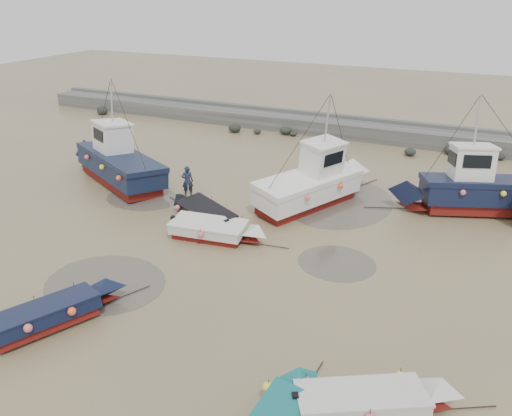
{
  "coord_description": "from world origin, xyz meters",
  "views": [
    {
      "loc": [
        9.21,
        -16.79,
        11.26
      ],
      "look_at": [
        0.12,
        3.2,
        1.4
      ],
      "focal_mm": 35.0,
      "sensor_mm": 36.0,
      "label": 1
    }
  ],
  "objects_px": {
    "cabin_boat_0": "(114,161)",
    "person": "(188,196)",
    "dinghy_1": "(54,311)",
    "dinghy_3": "(374,401)",
    "cabin_boat_1": "(315,181)",
    "dinghy_5": "(216,228)",
    "cabin_boat_2": "(474,188)",
    "dinghy_4": "(203,210)"
  },
  "relations": [
    {
      "from": "dinghy_1",
      "to": "dinghy_5",
      "type": "xyz_separation_m",
      "value": [
        2.1,
        8.23,
        0.0
      ]
    },
    {
      "from": "cabin_boat_2",
      "to": "dinghy_5",
      "type": "bearing_deg",
      "value": 107.66
    },
    {
      "from": "dinghy_1",
      "to": "cabin_boat_2",
      "type": "distance_m",
      "value": 21.26
    },
    {
      "from": "dinghy_5",
      "to": "cabin_boat_2",
      "type": "distance_m",
      "value": 13.92
    },
    {
      "from": "dinghy_4",
      "to": "cabin_boat_0",
      "type": "bearing_deg",
      "value": 99.68
    },
    {
      "from": "cabin_boat_0",
      "to": "person",
      "type": "height_order",
      "value": "cabin_boat_0"
    },
    {
      "from": "dinghy_1",
      "to": "dinghy_4",
      "type": "relative_size",
      "value": 1.03
    },
    {
      "from": "dinghy_5",
      "to": "cabin_boat_1",
      "type": "height_order",
      "value": "cabin_boat_1"
    },
    {
      "from": "dinghy_1",
      "to": "cabin_boat_1",
      "type": "xyz_separation_m",
      "value": [
        5.06,
        14.23,
        0.81
      ]
    },
    {
      "from": "dinghy_1",
      "to": "dinghy_3",
      "type": "xyz_separation_m",
      "value": [
        11.41,
        0.51,
        0.0
      ]
    },
    {
      "from": "dinghy_1",
      "to": "cabin_boat_2",
      "type": "height_order",
      "value": "cabin_boat_2"
    },
    {
      "from": "dinghy_5",
      "to": "cabin_boat_2",
      "type": "relative_size",
      "value": 0.63
    },
    {
      "from": "dinghy_1",
      "to": "dinghy_5",
      "type": "relative_size",
      "value": 0.98
    },
    {
      "from": "cabin_boat_2",
      "to": "dinghy_4",
      "type": "bearing_deg",
      "value": 98.77
    },
    {
      "from": "cabin_boat_1",
      "to": "person",
      "type": "xyz_separation_m",
      "value": [
        -7.02,
        -1.94,
        -1.36
      ]
    },
    {
      "from": "dinghy_3",
      "to": "dinghy_4",
      "type": "bearing_deg",
      "value": -159.47
    },
    {
      "from": "cabin_boat_0",
      "to": "cabin_boat_2",
      "type": "xyz_separation_m",
      "value": [
        20.45,
        4.2,
        0.04
      ]
    },
    {
      "from": "dinghy_1",
      "to": "cabin_boat_2",
      "type": "xyz_separation_m",
      "value": [
        13.11,
        16.72,
        0.82
      ]
    },
    {
      "from": "dinghy_5",
      "to": "cabin_boat_0",
      "type": "relative_size",
      "value": 0.59
    },
    {
      "from": "dinghy_3",
      "to": "person",
      "type": "bearing_deg",
      "value": -160.39
    },
    {
      "from": "dinghy_3",
      "to": "dinghy_5",
      "type": "relative_size",
      "value": 0.93
    },
    {
      "from": "dinghy_3",
      "to": "dinghy_4",
      "type": "xyz_separation_m",
      "value": [
        -10.9,
        9.3,
        -0.0
      ]
    },
    {
      "from": "cabin_boat_2",
      "to": "dinghy_1",
      "type": "bearing_deg",
      "value": 121.94
    },
    {
      "from": "dinghy_1",
      "to": "person",
      "type": "bearing_deg",
      "value": 125.56
    },
    {
      "from": "cabin_boat_1",
      "to": "person",
      "type": "bearing_deg",
      "value": -138.74
    },
    {
      "from": "cabin_boat_0",
      "to": "person",
      "type": "distance_m",
      "value": 5.55
    },
    {
      "from": "dinghy_3",
      "to": "cabin_boat_0",
      "type": "bearing_deg",
      "value": -151.65
    },
    {
      "from": "dinghy_1",
      "to": "cabin_boat_0",
      "type": "relative_size",
      "value": 0.58
    },
    {
      "from": "dinghy_3",
      "to": "cabin_boat_2",
      "type": "distance_m",
      "value": 16.32
    },
    {
      "from": "cabin_boat_0",
      "to": "dinghy_3",
      "type": "bearing_deg",
      "value": -95.52
    },
    {
      "from": "dinghy_4",
      "to": "dinghy_5",
      "type": "relative_size",
      "value": 0.95
    },
    {
      "from": "dinghy_5",
      "to": "cabin_boat_2",
      "type": "height_order",
      "value": "cabin_boat_2"
    },
    {
      "from": "dinghy_3",
      "to": "cabin_boat_1",
      "type": "xyz_separation_m",
      "value": [
        -6.35,
        13.73,
        0.81
      ]
    },
    {
      "from": "dinghy_3",
      "to": "cabin_boat_2",
      "type": "bearing_deg",
      "value": 145.02
    },
    {
      "from": "dinghy_4",
      "to": "cabin_boat_0",
      "type": "relative_size",
      "value": 0.56
    },
    {
      "from": "dinghy_1",
      "to": "cabin_boat_1",
      "type": "relative_size",
      "value": 0.64
    },
    {
      "from": "dinghy_3",
      "to": "dinghy_5",
      "type": "distance_m",
      "value": 12.1
    },
    {
      "from": "dinghy_3",
      "to": "dinghy_4",
      "type": "height_order",
      "value": "same"
    },
    {
      "from": "dinghy_3",
      "to": "cabin_boat_2",
      "type": "xyz_separation_m",
      "value": [
        1.7,
        16.21,
        0.81
      ]
    },
    {
      "from": "dinghy_1",
      "to": "dinghy_4",
      "type": "xyz_separation_m",
      "value": [
        0.51,
        9.81,
        0.0
      ]
    },
    {
      "from": "dinghy_5",
      "to": "cabin_boat_0",
      "type": "height_order",
      "value": "cabin_boat_0"
    },
    {
      "from": "dinghy_3",
      "to": "cabin_boat_1",
      "type": "bearing_deg",
      "value": 175.83
    }
  ]
}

